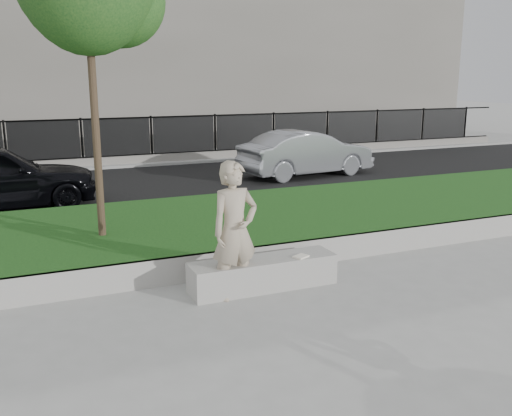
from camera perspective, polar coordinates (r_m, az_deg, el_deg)
name	(u,v)px	position (r m, az deg, el deg)	size (l,w,h in m)	color
ground	(244,303)	(7.59, -1.25, -9.46)	(90.00, 90.00, 0.00)	gray
grass_bank	(180,232)	(10.23, -7.57, -2.37)	(34.00, 4.00, 0.40)	black
grass_kerb	(217,265)	(8.44, -3.91, -5.68)	(34.00, 0.08, 0.40)	gray
street	(124,187)	(15.50, -13.10, 2.07)	(34.00, 7.00, 0.04)	black
far_pavement	(99,162)	(19.88, -15.46, 4.45)	(34.00, 3.00, 0.12)	gray
iron_fence	(102,151)	(18.84, -15.12, 5.49)	(32.00, 0.30, 1.50)	slate
building_facade	(67,24)	(26.71, -18.36, 17.04)	(34.00, 10.00, 10.00)	#656158
stone_bench	(263,273)	(8.03, 0.71, -6.54)	(2.09, 0.52, 0.43)	gray
man	(235,231)	(7.51, -2.14, -2.27)	(0.67, 0.44, 1.85)	tan
book	(301,256)	(8.04, 4.51, -4.85)	(0.20, 0.15, 0.02)	white
car_silver	(306,153)	(16.66, 5.05, 5.48)	(1.39, 3.99, 1.32)	#929499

